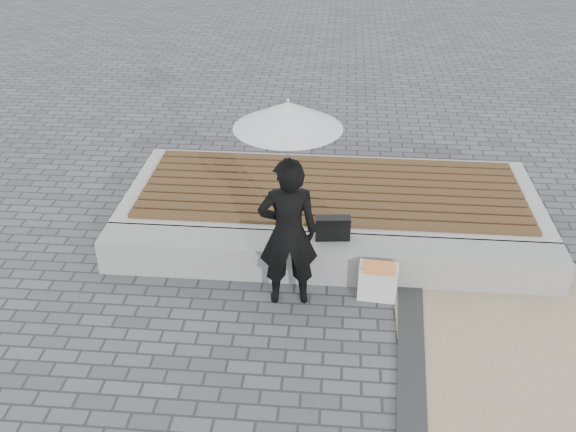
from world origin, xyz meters
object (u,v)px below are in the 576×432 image
object	(u,v)px
woman	(288,233)
parasol	(288,115)
handbag	(333,228)
canvas_tote	(378,282)
seating_ledge	(328,259)

from	to	relation	value
woman	parasol	bearing A→B (deg)	171.92
woman	handbag	xyz separation A→B (m)	(0.43, 0.58, -0.28)
canvas_tote	handbag	bearing A→B (deg)	140.90
handbag	canvas_tote	size ratio (longest dim) A/B	0.90
handbag	parasol	bearing A→B (deg)	-132.71
woman	handbag	distance (m)	0.77
canvas_tote	parasol	bearing A→B (deg)	-168.38
seating_ledge	handbag	distance (m)	0.35
seating_ledge	canvas_tote	distance (m)	0.65
woman	handbag	bearing A→B (deg)	-134.82
woman	parasol	size ratio (longest dim) A/B	1.29
woman	parasol	distance (m)	1.22
seating_ledge	handbag	xyz separation A→B (m)	(0.03, 0.10, 0.33)
parasol	canvas_tote	xyz separation A→B (m)	(0.92, 0.09, -1.82)
seating_ledge	parasol	bearing A→B (deg)	-129.52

